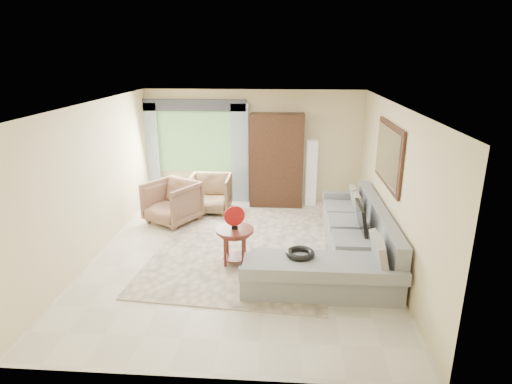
# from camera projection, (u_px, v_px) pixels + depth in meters

# --- Properties ---
(ground) EXTENTS (6.00, 6.00, 0.00)m
(ground) POSITION_uv_depth(u_px,v_px,m) (240.00, 255.00, 7.48)
(ground) COLOR silver
(ground) RESTS_ON ground
(area_rug) EXTENTS (3.32, 4.23, 0.02)m
(area_rug) POSITION_uv_depth(u_px,v_px,m) (244.00, 247.00, 7.77)
(area_rug) COLOR beige
(area_rug) RESTS_ON ground
(sectional_sofa) EXTENTS (2.30, 3.46, 0.90)m
(sectional_sofa) POSITION_uv_depth(u_px,v_px,m) (346.00, 248.00, 7.10)
(sectional_sofa) COLOR gray
(sectional_sofa) RESTS_ON ground
(tv_screen) EXTENTS (0.14, 0.74, 0.48)m
(tv_screen) POSITION_uv_depth(u_px,v_px,m) (361.00, 218.00, 7.19)
(tv_screen) COLOR black
(tv_screen) RESTS_ON sectional_sofa
(garden_hose) EXTENTS (0.43, 0.43, 0.09)m
(garden_hose) POSITION_uv_depth(u_px,v_px,m) (300.00, 253.00, 6.31)
(garden_hose) COLOR black
(garden_hose) RESTS_ON sectional_sofa
(coffee_table) EXTENTS (0.63, 0.63, 0.63)m
(coffee_table) POSITION_uv_depth(u_px,v_px,m) (235.00, 246.00, 7.06)
(coffee_table) COLOR #451C12
(coffee_table) RESTS_ON ground
(red_disc) EXTENTS (0.33, 0.13, 0.34)m
(red_disc) POSITION_uv_depth(u_px,v_px,m) (234.00, 216.00, 6.90)
(red_disc) COLOR #A61011
(red_disc) RESTS_ON coffee_table
(armchair_left) EXTENTS (1.29, 1.29, 0.87)m
(armchair_left) POSITION_uv_depth(u_px,v_px,m) (172.00, 202.00, 8.82)
(armchair_left) COLOR #92674F
(armchair_left) RESTS_ON ground
(armchair_right) EXTENTS (0.88, 0.91, 0.82)m
(armchair_right) POSITION_uv_depth(u_px,v_px,m) (210.00, 194.00, 9.43)
(armchair_right) COLOR olive
(armchair_right) RESTS_ON ground
(potted_plant) EXTENTS (0.53, 0.48, 0.52)m
(potted_plant) POSITION_uv_depth(u_px,v_px,m) (155.00, 194.00, 9.90)
(potted_plant) COLOR #999999
(potted_plant) RESTS_ON ground
(armoire) EXTENTS (1.20, 0.55, 2.10)m
(armoire) POSITION_uv_depth(u_px,v_px,m) (276.00, 160.00, 9.70)
(armoire) COLOR black
(armoire) RESTS_ON ground
(floor_lamp) EXTENTS (0.24, 0.24, 1.50)m
(floor_lamp) POSITION_uv_depth(u_px,v_px,m) (311.00, 173.00, 9.80)
(floor_lamp) COLOR silver
(floor_lamp) RESTS_ON ground
(window) EXTENTS (1.80, 0.04, 1.40)m
(window) POSITION_uv_depth(u_px,v_px,m) (196.00, 142.00, 9.96)
(window) COLOR #669E59
(window) RESTS_ON wall_back
(curtain_left) EXTENTS (0.40, 0.08, 2.30)m
(curtain_left) POSITION_uv_depth(u_px,v_px,m) (151.00, 152.00, 10.02)
(curtain_left) COLOR #9EB7CC
(curtain_left) RESTS_ON ground
(curtain_right) EXTENTS (0.40, 0.08, 2.30)m
(curtain_right) POSITION_uv_depth(u_px,v_px,m) (240.00, 154.00, 9.88)
(curtain_right) COLOR #9EB7CC
(curtain_right) RESTS_ON ground
(valance) EXTENTS (2.40, 0.12, 0.26)m
(valance) POSITION_uv_depth(u_px,v_px,m) (193.00, 105.00, 9.63)
(valance) COLOR #1E232D
(valance) RESTS_ON wall_back
(wall_mirror) EXTENTS (0.05, 1.70, 1.05)m
(wall_mirror) POSITION_uv_depth(u_px,v_px,m) (389.00, 155.00, 7.11)
(wall_mirror) COLOR black
(wall_mirror) RESTS_ON wall_right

